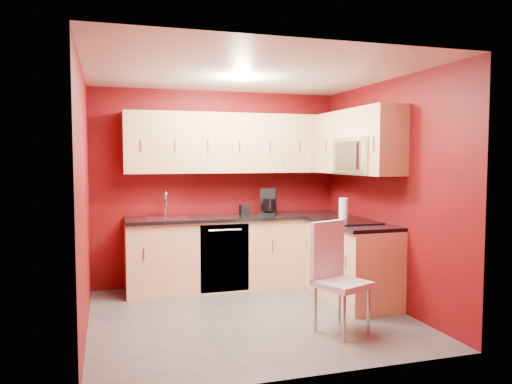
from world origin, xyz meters
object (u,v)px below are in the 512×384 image
napkin_holder (244,210)px  paper_towel (344,209)px  coffee_maker (268,202)px  sink (167,215)px  microwave (363,156)px  dining_chair (342,278)px

napkin_holder → paper_towel: paper_towel is taller
coffee_maker → paper_towel: (0.73, -0.68, -0.04)m
sink → paper_towel: (2.00, -0.73, 0.09)m
microwave → sink: microwave is taller
microwave → dining_chair: 1.61m
paper_towel → dining_chair: paper_towel is taller
napkin_holder → paper_towel: 1.30m
paper_towel → coffee_maker: bearing=136.7°
coffee_maker → paper_towel: size_ratio=1.32×
napkin_holder → dining_chair: (0.39, -2.01, -0.45)m
paper_towel → dining_chair: size_ratio=0.24×
napkin_holder → paper_towel: size_ratio=0.49×
sink → napkin_holder: (1.01, 0.11, 0.03)m
microwave → coffee_maker: bearing=130.7°
dining_chair → sink: bearing=104.5°
microwave → napkin_holder: 1.70m
dining_chair → paper_towel: bearing=41.1°
napkin_holder → dining_chair: bearing=-78.9°
sink → dining_chair: bearing=-53.7°
napkin_holder → dining_chair: size_ratio=0.12×
paper_towel → dining_chair: (-0.60, -1.17, -0.52)m
sink → coffee_maker: sink is taller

